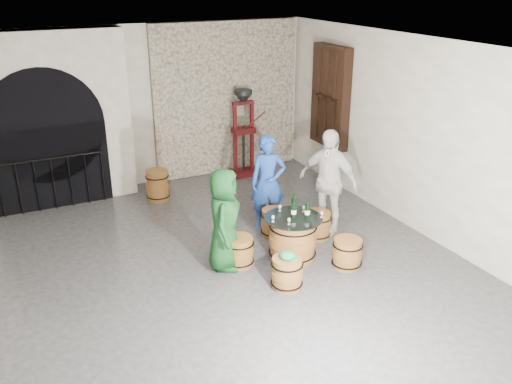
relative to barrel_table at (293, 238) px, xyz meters
name	(u,v)px	position (x,y,z in m)	size (l,w,h in m)	color
ground	(222,270)	(-1.12, 0.15, -0.34)	(8.00, 8.00, 0.00)	#303033
wall_back	(142,107)	(-1.12, 4.15, 1.26)	(8.00, 8.00, 0.00)	silver
wall_front	(419,328)	(-1.12, -3.85, 1.26)	(8.00, 8.00, 0.00)	silver
wall_right	(416,137)	(2.38, 0.15, 1.26)	(8.00, 8.00, 0.00)	silver
ceiling	(216,49)	(-1.12, 0.15, 2.86)	(8.00, 8.00, 0.00)	beige
stone_facing_panel	(227,99)	(0.68, 4.09, 1.26)	(3.20, 0.12, 3.18)	#B0A58C
arched_opening	(43,122)	(-3.02, 3.89, 1.24)	(3.10, 0.60, 3.19)	silver
shuttered_window	(330,97)	(2.26, 2.55, 1.46)	(0.23, 1.10, 2.00)	black
barrel_table	(293,238)	(0.00, 0.00, 0.00)	(0.88, 0.88, 0.69)	#935E2A
barrel_stool_left	(239,251)	(-0.82, 0.18, -0.12)	(0.45, 0.45, 0.45)	#935E2A
barrel_stool_far	(274,222)	(0.12, 0.83, -0.12)	(0.45, 0.45, 0.45)	#935E2A
barrel_stool_right	(317,225)	(0.72, 0.43, -0.12)	(0.45, 0.45, 0.45)	#935E2A
barrel_stool_near_right	(347,253)	(0.60, -0.58, -0.12)	(0.45, 0.45, 0.45)	#935E2A
barrel_stool_near_left	(287,273)	(-0.48, -0.69, -0.12)	(0.45, 0.45, 0.45)	#935E2A
green_cap	(288,256)	(-0.48, -0.69, 0.16)	(0.25, 0.21, 0.12)	#0C8944
person_green	(224,219)	(-1.03, 0.22, 0.43)	(0.76, 0.49, 1.55)	#113E18
person_blue	(268,182)	(0.17, 1.17, 0.48)	(0.59, 0.39, 1.63)	#1B4095
person_white	(328,181)	(0.99, 0.60, 0.55)	(1.05, 0.44, 1.78)	silver
wine_bottle_left	(294,210)	(0.00, -0.01, 0.48)	(0.08, 0.08, 0.32)	black
wine_bottle_center	(307,210)	(0.17, -0.11, 0.48)	(0.08, 0.08, 0.32)	black
wine_bottle_right	(294,205)	(0.10, 0.16, 0.48)	(0.08, 0.08, 0.32)	black
tasting_glass_a	(289,221)	(-0.17, -0.18, 0.40)	(0.05, 0.05, 0.10)	#C67D26
tasting_glass_b	(304,209)	(0.25, 0.12, 0.40)	(0.05, 0.05, 0.10)	#C67D26
tasting_glass_c	(280,208)	(-0.07, 0.30, 0.40)	(0.05, 0.05, 0.10)	#C67D26
tasting_glass_d	(294,205)	(0.18, 0.31, 0.40)	(0.05, 0.05, 0.10)	#C67D26
tasting_glass_e	(322,214)	(0.39, -0.18, 0.40)	(0.05, 0.05, 0.10)	#C67D26
tasting_glass_f	(273,219)	(-0.34, 0.01, 0.40)	(0.05, 0.05, 0.10)	#C67D26
side_barrel	(158,185)	(-1.19, 3.14, -0.04)	(0.45, 0.45, 0.60)	#935E2A
corking_press	(243,127)	(0.88, 3.67, 0.74)	(0.76, 0.41, 1.86)	#500D11
control_box	(239,110)	(0.93, 4.01, 1.01)	(0.18, 0.10, 0.22)	silver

